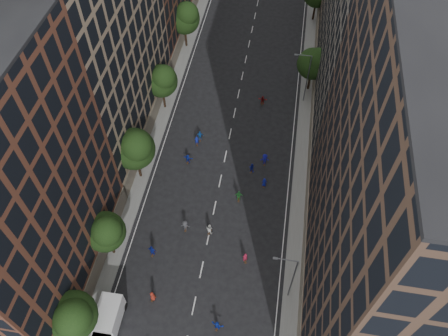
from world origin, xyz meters
name	(u,v)px	position (x,y,z in m)	size (l,w,h in m)	color
ground	(234,115)	(0.00, 40.00, 0.00)	(240.00, 240.00, 0.00)	black
sidewalk_left	(171,76)	(-12.00, 47.50, 0.07)	(4.00, 105.00, 0.15)	slate
sidewalk_right	(312,91)	(12.00, 47.50, 0.07)	(4.00, 105.00, 0.15)	slate
bldg_left_b	(80,30)	(-19.00, 35.00, 17.00)	(14.00, 26.00, 34.00)	#8D765C
bldg_right_a	(412,199)	(19.00, 15.00, 18.00)	(14.00, 30.00, 36.00)	#4C3629
bldg_right_b	(386,21)	(19.00, 44.00, 16.50)	(14.00, 28.00, 33.00)	#6C6459
tree_left_0	(72,317)	(-11.01, 3.85, 5.96)	(5.20, 5.20, 8.83)	black
tree_left_1	(106,232)	(-11.02, 13.86, 5.55)	(4.80, 4.80, 8.21)	black
tree_left_2	(135,148)	(-10.99, 25.83, 6.36)	(5.60, 5.60, 9.45)	black
tree_left_3	(162,80)	(-11.02, 39.85, 5.82)	(5.00, 5.00, 8.58)	black
tree_left_4	(185,17)	(-11.00, 55.84, 6.10)	(5.40, 5.40, 9.08)	black
tree_right_a	(314,63)	(11.38, 47.85, 5.63)	(5.00, 5.00, 8.39)	black
streetlamp_near	(291,277)	(10.37, 12.00, 5.17)	(2.64, 0.22, 9.06)	#595B60
streetlamp_far	(306,76)	(10.37, 45.00, 5.17)	(2.64, 0.22, 9.06)	#595B60
cargo_van	(108,321)	(-8.79, 5.29, 1.54)	(2.64, 5.52, 2.92)	white
skater_4	(152,251)	(-6.33, 14.53, 0.94)	(1.10, 0.46, 1.88)	navy
skater_5	(217,326)	(3.11, 6.96, 0.79)	(1.46, 0.46, 1.57)	#1532B0
skater_6	(153,296)	(-4.82, 9.02, 0.81)	(0.79, 0.52, 1.63)	maroon
skater_7	(245,258)	(5.04, 15.54, 0.86)	(0.63, 0.41, 1.73)	#A91C3B
skater_8	(209,229)	(0.03, 18.72, 0.88)	(0.86, 0.67, 1.76)	white
skater_9	(185,226)	(-3.10, 18.67, 0.87)	(1.13, 0.65, 1.74)	#3E3E43
skater_10	(239,196)	(3.01, 24.29, 0.94)	(1.10, 0.46, 1.88)	#216E29
skater_11	(188,159)	(-5.14, 29.57, 0.77)	(1.42, 0.45, 1.54)	#13269B
skater_12	(264,182)	(6.13, 27.20, 0.75)	(0.73, 0.48, 1.50)	#131C9E
skater_13	(197,141)	(-4.57, 33.09, 0.83)	(0.60, 0.40, 1.65)	#1424A6
skater_14	(252,168)	(4.10, 29.40, 0.81)	(0.79, 0.61, 1.62)	#121C96
skater_15	(265,160)	(5.76, 31.06, 0.97)	(1.26, 0.72, 1.95)	#121393
skater_16	(200,136)	(-4.26, 34.04, 0.90)	(1.06, 0.44, 1.80)	#144CA5
skater_17	(263,100)	(4.11, 43.32, 0.77)	(1.42, 0.45, 1.54)	maroon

